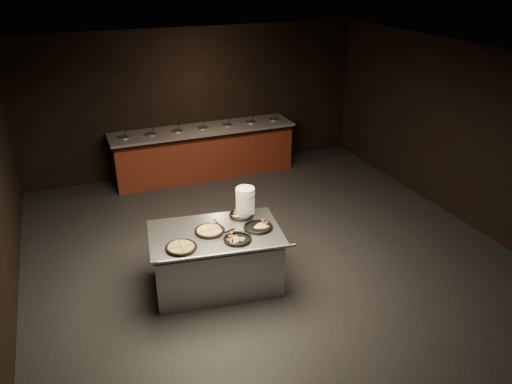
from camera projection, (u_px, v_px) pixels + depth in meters
room at (277, 172)px, 6.76m from camera, size 7.02×8.02×2.92m
salad_bar at (204, 155)px, 10.17m from camera, size 3.70×0.83×1.18m
serving_counter at (216, 260)px, 6.71m from camera, size 1.86×1.35×0.82m
plate_stack at (245, 202)px, 6.90m from camera, size 0.26×0.26×0.40m
pan_veggie_whole at (181, 247)px, 6.15m from camera, size 0.40×0.40×0.04m
pan_cheese_whole at (210, 230)px, 6.53m from camera, size 0.40×0.40×0.04m
pan_cheese_slices_a at (242, 215)px, 6.94m from camera, size 0.35×0.35×0.04m
pan_cheese_slices_b at (238, 239)px, 6.34m from camera, size 0.37×0.37×0.04m
pan_veggie_slices at (258, 227)px, 6.62m from camera, size 0.39×0.39×0.04m
server_left at (216, 225)px, 6.56m from camera, size 0.20×0.26×0.15m
server_right at (230, 234)px, 6.32m from camera, size 0.32×0.23×0.17m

